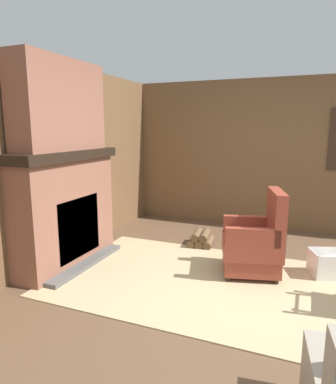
# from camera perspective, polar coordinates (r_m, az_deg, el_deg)

# --- Properties ---
(ground_plane) EXTENTS (14.00, 14.00, 0.00)m
(ground_plane) POSITION_cam_1_polar(r_m,az_deg,el_deg) (3.66, 15.27, -16.64)
(ground_plane) COLOR brown
(wood_panel_wall_left) EXTENTS (0.06, 5.66, 2.44)m
(wood_panel_wall_left) POSITION_cam_1_polar(r_m,az_deg,el_deg) (4.37, -19.38, 4.32)
(wood_panel_wall_left) COLOR brown
(wood_panel_wall_left) RESTS_ON ground
(wood_panel_wall_back) EXTENTS (5.66, 0.09, 2.44)m
(wood_panel_wall_back) POSITION_cam_1_polar(r_m,az_deg,el_deg) (5.83, 19.25, 5.84)
(wood_panel_wall_back) COLOR brown
(wood_panel_wall_back) RESTS_ON ground
(fireplace_hearth) EXTENTS (0.60, 1.57, 1.39)m
(fireplace_hearth) POSITION_cam_1_polar(r_m,az_deg,el_deg) (4.30, -16.58, -2.72)
(fireplace_hearth) COLOR brown
(fireplace_hearth) RESTS_ON ground
(chimney_breast) EXTENTS (0.34, 1.29, 1.02)m
(chimney_breast) POSITION_cam_1_polar(r_m,az_deg,el_deg) (4.20, -17.61, 13.59)
(chimney_breast) COLOR brown
(chimney_breast) RESTS_ON fireplace_hearth
(area_rug) EXTENTS (3.58, 2.04, 0.01)m
(area_rug) POSITION_cam_1_polar(r_m,az_deg,el_deg) (3.83, 8.78, -14.95)
(area_rug) COLOR tan
(area_rug) RESTS_ON ground
(armchair) EXTENTS (0.77, 0.74, 0.98)m
(armchair) POSITION_cam_1_polar(r_m,az_deg,el_deg) (4.03, 14.34, -8.42)
(armchair) COLOR brown
(armchair) RESTS_ON ground
(firewood_stack) EXTENTS (0.39, 0.43, 0.21)m
(firewood_stack) POSITION_cam_1_polar(r_m,az_deg,el_deg) (4.93, 5.50, -7.81)
(firewood_stack) COLOR brown
(firewood_stack) RESTS_ON ground
(laundry_basket) EXTENTS (0.55, 0.45, 0.30)m
(laundry_basket) POSITION_cam_1_polar(r_m,az_deg,el_deg) (4.34, 25.77, -10.77)
(laundry_basket) COLOR white
(laundry_basket) RESTS_ON ground
(oil_lamp_vase) EXTENTS (0.12, 0.12, 0.23)m
(oil_lamp_vase) POSITION_cam_1_polar(r_m,az_deg,el_deg) (3.99, -20.58, 7.41)
(oil_lamp_vase) COLOR #99B29E
(oil_lamp_vase) RESTS_ON fireplace_hearth
(storage_case) EXTENTS (0.13, 0.26, 0.13)m
(storage_case) POSITION_cam_1_polar(r_m,az_deg,el_deg) (4.67, -13.29, 7.98)
(storage_case) COLOR gray
(storage_case) RESTS_ON fireplace_hearth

